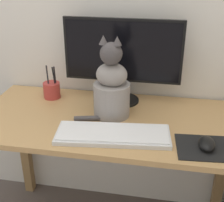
# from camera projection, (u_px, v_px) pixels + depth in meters

# --- Properties ---
(desk) EXTENTS (1.23, 0.57, 0.71)m
(desk) POSITION_uv_depth(u_px,v_px,m) (110.00, 140.00, 1.46)
(desk) COLOR tan
(desk) RESTS_ON ground_plane
(monitor) EXTENTS (0.56, 0.17, 0.41)m
(monitor) POSITION_uv_depth(u_px,v_px,m) (123.00, 56.00, 1.47)
(monitor) COLOR black
(monitor) RESTS_ON desk
(keyboard) EXTENTS (0.48, 0.22, 0.02)m
(keyboard) POSITION_uv_depth(u_px,v_px,m) (113.00, 134.00, 1.26)
(keyboard) COLOR silver
(keyboard) RESTS_ON desk
(mousepad_right) EXTENTS (0.22, 0.19, 0.00)m
(mousepad_right) POSITION_uv_depth(u_px,v_px,m) (203.00, 148.00, 1.19)
(mousepad_right) COLOR black
(mousepad_right) RESTS_ON desk
(computer_mouse_right) EXTENTS (0.06, 0.10, 0.04)m
(computer_mouse_right) POSITION_uv_depth(u_px,v_px,m) (207.00, 143.00, 1.18)
(computer_mouse_right) COLOR black
(computer_mouse_right) RESTS_ON mousepad_right
(cat) EXTENTS (0.24, 0.19, 0.37)m
(cat) POSITION_uv_depth(u_px,v_px,m) (111.00, 87.00, 1.38)
(cat) COLOR gray
(cat) RESTS_ON desk
(pen_cup) EXTENTS (0.08, 0.08, 0.17)m
(pen_cup) POSITION_uv_depth(u_px,v_px,m) (52.00, 90.00, 1.59)
(pen_cup) COLOR #B23833
(pen_cup) RESTS_ON desk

